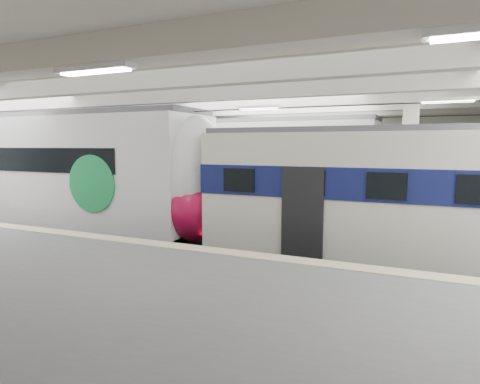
% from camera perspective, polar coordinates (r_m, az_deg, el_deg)
% --- Properties ---
extents(station_hall, '(36.00, 24.00, 5.75)m').
position_cam_1_polar(station_hall, '(11.12, -4.26, 4.77)').
color(station_hall, black).
rests_on(station_hall, ground).
extents(modern_emu, '(15.13, 3.12, 4.82)m').
position_cam_1_polar(modern_emu, '(16.84, -22.79, 1.94)').
color(modern_emu, silver).
rests_on(modern_emu, ground).
extents(older_rer, '(12.31, 2.72, 4.11)m').
position_cam_1_polar(older_rer, '(11.66, 25.09, -1.12)').
color(older_rer, silver).
rests_on(older_rer, ground).
extents(far_train, '(15.05, 3.33, 4.75)m').
position_cam_1_polar(far_train, '(19.27, -3.85, 3.25)').
color(far_train, silver).
rests_on(far_train, ground).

